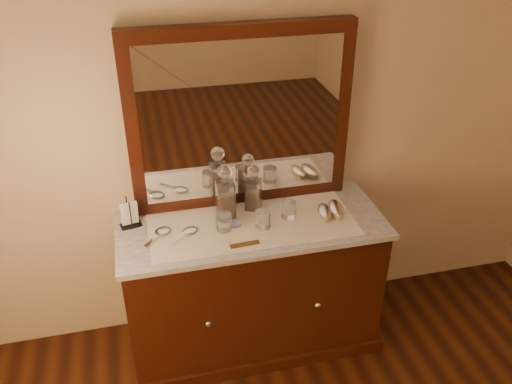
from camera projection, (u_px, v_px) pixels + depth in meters
dresser_cabinet at (252, 286)px, 3.09m from camera, size 1.40×0.55×0.82m
dresser_plinth at (252, 332)px, 3.27m from camera, size 1.46×0.59×0.08m
knob_left at (208, 324)px, 2.77m from camera, size 0.04×0.04×0.04m
knob_right at (318, 305)px, 2.89m from camera, size 0.04×0.04×0.04m
marble_top at (252, 225)px, 2.87m from camera, size 1.44×0.59×0.03m
mirror_frame at (241, 119)px, 2.81m from camera, size 1.20×0.08×1.00m
mirror_glass at (242, 122)px, 2.78m from camera, size 1.06×0.01×0.86m
lace_runner at (253, 224)px, 2.84m from camera, size 1.10×0.45×0.00m
pin_dish at (234, 224)px, 2.84m from camera, size 0.08×0.08×0.01m
comb at (245, 244)px, 2.68m from camera, size 0.15×0.04×0.01m
napkin_rack at (130, 215)px, 2.80m from camera, size 0.12×0.09×0.17m
decanter_left at (225, 197)px, 2.85m from camera, size 0.10×0.10×0.31m
decanter_right at (253, 192)px, 2.93m from camera, size 0.11×0.11×0.27m
brush_near at (325, 213)px, 2.90m from camera, size 0.10×0.17×0.04m
brush_far at (336, 209)px, 2.92m from camera, size 0.10×0.19×0.05m
hand_mirror_outer at (160, 233)px, 2.76m from camera, size 0.16×0.19×0.02m
hand_mirror_inner at (188, 232)px, 2.76m from camera, size 0.17×0.15×0.02m
tumblers at (259, 217)px, 2.82m from camera, size 0.45×0.14×0.09m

